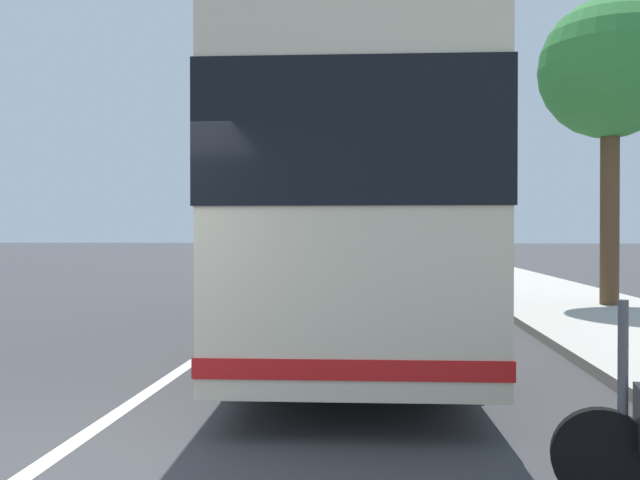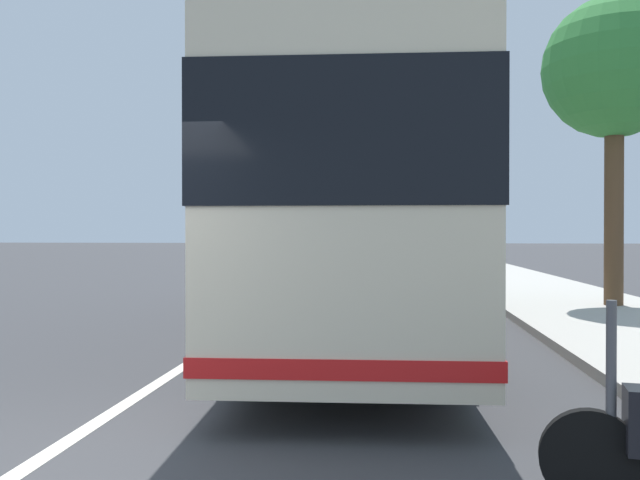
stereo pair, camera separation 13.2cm
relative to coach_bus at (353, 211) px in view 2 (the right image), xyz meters
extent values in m
cube|color=#B2ADA3|center=(3.47, -4.68, -1.94)|extent=(110.00, 3.60, 0.14)
cube|color=silver|center=(3.47, 1.92, -2.01)|extent=(110.00, 0.16, 0.01)
cube|color=beige|center=(0.00, 0.00, -0.06)|extent=(11.28, 2.92, 3.22)
cube|color=black|center=(0.00, 0.00, 0.41)|extent=(11.32, 2.97, 1.14)
cube|color=red|center=(0.00, 0.00, -1.41)|extent=(11.31, 2.96, 0.16)
cylinder|color=black|center=(3.52, 1.27, -1.51)|extent=(1.01, 0.34, 1.00)
cylinder|color=black|center=(3.62, -0.96, -1.51)|extent=(1.01, 0.34, 1.00)
cylinder|color=black|center=(-3.62, 0.96, -1.51)|extent=(1.01, 0.34, 1.00)
cylinder|color=black|center=(-3.52, -1.27, -1.51)|extent=(1.01, 0.34, 1.00)
cylinder|color=black|center=(-6.47, -1.79, -1.72)|extent=(0.19, 0.60, 0.59)
cylinder|color=#4C4C51|center=(-6.49, -1.90, -1.12)|extent=(0.06, 0.06, 0.70)
cube|color=#2D7238|center=(21.62, 3.42, -1.45)|extent=(4.60, 1.87, 0.77)
cube|color=black|center=(21.71, 3.43, -0.77)|extent=(2.45, 1.68, 0.58)
cylinder|color=black|center=(20.13, 2.59, -1.69)|extent=(0.64, 0.23, 0.64)
cylinder|color=black|center=(20.10, 4.19, -1.69)|extent=(0.64, 0.23, 0.64)
cylinder|color=black|center=(23.15, 2.65, -1.69)|extent=(0.64, 0.23, 0.64)
cylinder|color=black|center=(23.11, 4.26, -1.69)|extent=(0.64, 0.23, 0.64)
cube|color=black|center=(27.25, -0.08, -1.43)|extent=(4.70, 2.20, 0.81)
cube|color=black|center=(27.06, -0.09, -0.77)|extent=(2.55, 1.90, 0.50)
cylinder|color=black|center=(28.71, 0.89, -1.69)|extent=(0.65, 0.26, 0.64)
cylinder|color=black|center=(28.82, -0.85, -1.69)|extent=(0.65, 0.26, 0.64)
cylinder|color=black|center=(25.69, 0.69, -1.69)|extent=(0.65, 0.26, 0.64)
cylinder|color=black|center=(25.80, -1.05, -1.69)|extent=(0.65, 0.26, 0.64)
cube|color=gold|center=(44.49, -0.65, -1.43)|extent=(4.11, 2.08, 0.82)
cube|color=black|center=(44.34, -0.64, -0.72)|extent=(2.30, 1.80, 0.59)
cylinder|color=black|center=(45.87, 0.05, -1.69)|extent=(0.66, 0.27, 0.64)
cylinder|color=black|center=(45.74, -1.56, -1.69)|extent=(0.66, 0.27, 0.64)
cylinder|color=black|center=(43.25, 0.25, -1.69)|extent=(0.66, 0.27, 0.64)
cylinder|color=black|center=(43.12, -1.36, -1.69)|extent=(0.66, 0.27, 0.64)
cylinder|color=brown|center=(3.60, -5.30, 0.12)|extent=(0.39, 0.39, 4.26)
sphere|color=#337F38|center=(3.60, -5.30, 3.13)|extent=(2.95, 2.95, 2.95)
camera|label=1|loc=(-10.43, -0.47, -0.38)|focal=35.84mm
camera|label=2|loc=(-10.42, -0.60, -0.38)|focal=35.84mm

